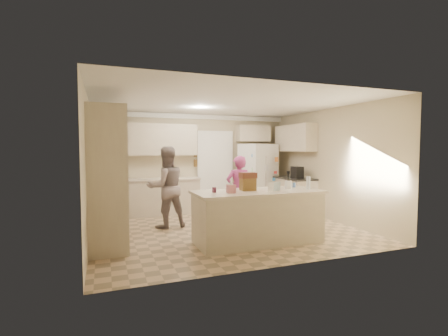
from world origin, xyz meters
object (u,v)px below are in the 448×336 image
object	(u,v)px
utensil_crock	(288,185)
teen_boy	(166,187)
refrigerator	(258,177)
island_base	(258,218)
tissue_box	(231,189)
teen_girl	(239,190)
dollhouse_body	(248,184)
coffee_maker	(297,172)

from	to	relation	value
utensil_crock	teen_boy	bearing A→B (deg)	140.75
teen_boy	refrigerator	bearing A→B (deg)	-164.90
island_base	tissue_box	distance (m)	0.79
utensil_crock	teen_girl	size ratio (longest dim) A/B	0.10
dollhouse_body	utensil_crock	bearing A→B (deg)	-3.58
island_base	teen_girl	xyz separation A→B (m)	(0.21, 1.36, 0.32)
tissue_box	teen_girl	xyz separation A→B (m)	(0.76, 1.46, -0.24)
refrigerator	teen_girl	size ratio (longest dim) A/B	1.19
island_base	teen_boy	bearing A→B (deg)	128.51
utensil_crock	teen_girl	xyz separation A→B (m)	(-0.44, 1.31, -0.24)
teen_girl	utensil_crock	bearing A→B (deg)	118.12
utensil_crock	dollhouse_body	xyz separation A→B (m)	(-0.80, 0.05, 0.04)
teen_girl	tissue_box	bearing A→B (deg)	72.06
dollhouse_body	teen_girl	distance (m)	1.34
island_base	refrigerator	bearing A→B (deg)	63.53
coffee_maker	dollhouse_body	world-z (taller)	coffee_maker
utensil_crock	tissue_box	bearing A→B (deg)	-172.87
utensil_crock	teen_boy	size ratio (longest dim) A/B	0.09
coffee_maker	teen_girl	xyz separation A→B (m)	(-1.84, -0.54, -0.31)
refrigerator	tissue_box	distance (m)	3.62
refrigerator	coffee_maker	distance (m)	1.19
refrigerator	island_base	distance (m)	3.29
island_base	tissue_box	size ratio (longest dim) A/B	15.71
refrigerator	coffee_maker	world-z (taller)	refrigerator
island_base	teen_boy	size ratio (longest dim) A/B	1.28
utensil_crock	dollhouse_body	distance (m)	0.80
teen_girl	refrigerator	bearing A→B (deg)	-118.95
refrigerator	dollhouse_body	world-z (taller)	refrigerator
dollhouse_body	island_base	bearing A→B (deg)	-33.69
refrigerator	island_base	world-z (taller)	refrigerator
coffee_maker	teen_boy	xyz separation A→B (m)	(-3.37, -0.24, -0.21)
island_base	utensil_crock	xyz separation A→B (m)	(0.65, 0.05, 0.56)
refrigerator	coffee_maker	size ratio (longest dim) A/B	6.00
teen_boy	teen_girl	xyz separation A→B (m)	(1.53, -0.30, -0.10)
coffee_maker	teen_boy	size ratio (longest dim) A/B	0.17
tissue_box	teen_boy	size ratio (longest dim) A/B	0.08
teen_girl	dollhouse_body	bearing A→B (deg)	83.60
coffee_maker	island_base	distance (m)	2.87
dollhouse_body	teen_girl	xyz separation A→B (m)	(0.36, 1.26, -0.28)
teen_boy	teen_girl	distance (m)	1.57
dollhouse_body	teen_boy	distance (m)	1.96
refrigerator	teen_girl	bearing A→B (deg)	-148.03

